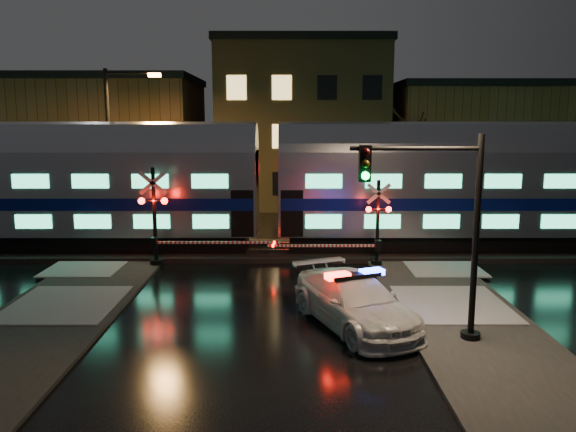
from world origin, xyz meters
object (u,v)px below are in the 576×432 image
object	(u,v)px
crossing_signal_left	(163,227)
streetlight	(115,141)
crossing_signal_right	(369,232)
traffic_light	(443,235)
police_car	(354,301)

from	to	relation	value
crossing_signal_left	streetlight	world-z (taller)	streetlight
crossing_signal_right	streetlight	size ratio (longest dim) A/B	0.59
traffic_light	crossing_signal_left	bearing A→B (deg)	151.88
police_car	crossing_signal_right	xyz separation A→B (m)	(1.44, 7.00, 0.75)
police_car	crossing_signal_left	xyz separation A→B (m)	(-7.32, 7.01, 0.99)
crossing_signal_right	crossing_signal_left	bearing A→B (deg)	179.92
crossing_signal_left	traffic_light	bearing A→B (deg)	-41.06
police_car	streetlight	world-z (taller)	streetlight
streetlight	crossing_signal_right	bearing A→B (deg)	-27.90
police_car	traffic_light	size ratio (longest dim) A/B	0.99
police_car	crossing_signal_right	bearing A→B (deg)	55.96
crossing_signal_right	traffic_light	bearing A→B (deg)	-84.56
police_car	crossing_signal_right	distance (m)	7.19
police_car	traffic_light	bearing A→B (deg)	-52.75
crossing_signal_left	traffic_light	world-z (taller)	traffic_light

